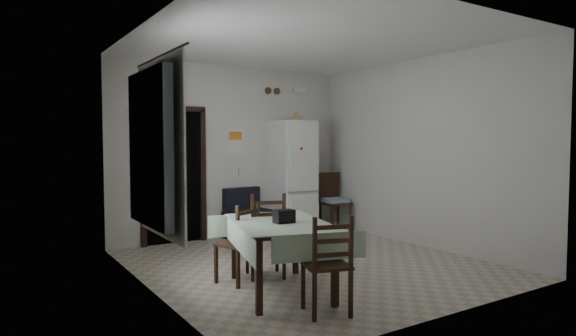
% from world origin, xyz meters
% --- Properties ---
extents(ground, '(4.50, 4.50, 0.00)m').
position_xyz_m(ground, '(0.00, 0.00, 0.00)').
color(ground, '#B8AB96').
rests_on(ground, ground).
extents(ceiling, '(4.20, 4.50, 0.02)m').
position_xyz_m(ceiling, '(0.00, 0.00, 2.90)').
color(ceiling, white).
rests_on(ceiling, ground).
extents(wall_back, '(4.20, 0.02, 2.90)m').
position_xyz_m(wall_back, '(0.00, 2.25, 1.45)').
color(wall_back, silver).
rests_on(wall_back, ground).
extents(wall_front, '(4.20, 0.02, 2.90)m').
position_xyz_m(wall_front, '(0.00, -2.25, 1.45)').
color(wall_front, silver).
rests_on(wall_front, ground).
extents(wall_left, '(0.02, 4.50, 2.90)m').
position_xyz_m(wall_left, '(-2.10, 0.00, 1.45)').
color(wall_left, silver).
rests_on(wall_left, ground).
extents(wall_right, '(0.02, 4.50, 2.90)m').
position_xyz_m(wall_right, '(2.10, 0.00, 1.45)').
color(wall_right, silver).
rests_on(wall_right, ground).
extents(doorway, '(1.06, 0.52, 2.22)m').
position_xyz_m(doorway, '(-1.05, 2.45, 1.06)').
color(doorway, black).
rests_on(doorway, ground).
extents(window_recess, '(0.10, 1.20, 1.60)m').
position_xyz_m(window_recess, '(-2.15, -0.20, 1.55)').
color(window_recess, silver).
rests_on(window_recess, ground).
extents(curtain, '(0.02, 1.45, 1.85)m').
position_xyz_m(curtain, '(-2.04, -0.20, 1.55)').
color(curtain, silver).
rests_on(curtain, ground).
extents(curtain_rod, '(0.02, 1.60, 0.02)m').
position_xyz_m(curtain_rod, '(-2.03, -0.20, 2.50)').
color(curtain_rod, black).
rests_on(curtain_rod, ground).
extents(calendar, '(0.28, 0.02, 0.40)m').
position_xyz_m(calendar, '(0.05, 2.24, 1.62)').
color(calendar, white).
rests_on(calendar, ground).
extents(calendar_image, '(0.24, 0.01, 0.14)m').
position_xyz_m(calendar_image, '(0.05, 2.23, 1.72)').
color(calendar_image, orange).
rests_on(calendar_image, ground).
extents(light_switch, '(0.08, 0.02, 0.12)m').
position_xyz_m(light_switch, '(0.15, 2.24, 1.10)').
color(light_switch, beige).
rests_on(light_switch, ground).
extents(vent_left, '(0.12, 0.03, 0.12)m').
position_xyz_m(vent_left, '(0.70, 2.23, 2.52)').
color(vent_left, '#533621').
rests_on(vent_left, ground).
extents(vent_right, '(0.12, 0.03, 0.12)m').
position_xyz_m(vent_right, '(0.88, 2.23, 2.52)').
color(vent_right, '#533621').
rests_on(vent_right, ground).
extents(emergency_light, '(0.25, 0.07, 0.09)m').
position_xyz_m(emergency_light, '(1.35, 2.21, 2.55)').
color(emergency_light, white).
rests_on(emergency_light, ground).
extents(fridge, '(0.68, 0.68, 1.98)m').
position_xyz_m(fridge, '(1.02, 1.93, 0.99)').
color(fridge, white).
rests_on(fridge, ground).
extents(tan_cone, '(0.21, 0.21, 0.16)m').
position_xyz_m(tan_cone, '(1.05, 1.85, 2.07)').
color(tan_cone, tan).
rests_on(tan_cone, fridge).
extents(navy_seat, '(0.76, 0.74, 0.83)m').
position_xyz_m(navy_seat, '(0.13, 1.93, 0.42)').
color(navy_seat, black).
rests_on(navy_seat, ground).
extents(corner_chair, '(0.48, 0.48, 1.05)m').
position_xyz_m(corner_chair, '(1.79, 1.69, 0.53)').
color(corner_chair, black).
rests_on(corner_chair, ground).
extents(dining_table, '(1.32, 1.66, 0.76)m').
position_xyz_m(dining_table, '(-0.94, -0.79, 0.38)').
color(dining_table, '#A7BBA0').
rests_on(dining_table, ground).
extents(black_bag, '(0.22, 0.13, 0.14)m').
position_xyz_m(black_bag, '(-0.93, -0.87, 0.83)').
color(black_bag, black).
rests_on(black_bag, dining_table).
extents(dining_chair_far_left, '(0.51, 0.51, 0.92)m').
position_xyz_m(dining_chair_far_left, '(-1.17, -0.24, 0.46)').
color(dining_chair_far_left, black).
rests_on(dining_chair_far_left, ground).
extents(dining_chair_far_right, '(0.55, 0.55, 1.02)m').
position_xyz_m(dining_chair_far_right, '(-0.78, -0.20, 0.51)').
color(dining_chair_far_right, black).
rests_on(dining_chair_far_right, ground).
extents(dining_chair_near_head, '(0.51, 0.51, 0.95)m').
position_xyz_m(dining_chair_near_head, '(-0.92, -1.60, 0.47)').
color(dining_chair_near_head, black).
rests_on(dining_chair_near_head, ground).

